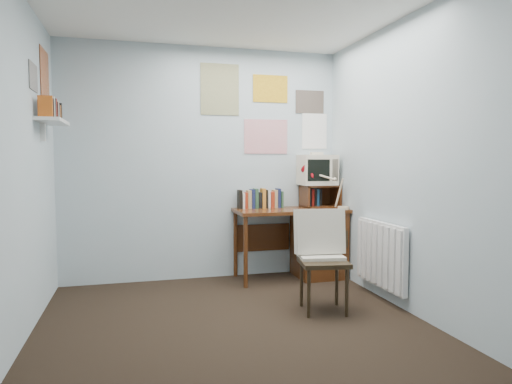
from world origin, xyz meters
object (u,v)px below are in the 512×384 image
at_px(desk_chair, 324,263).
at_px(crt_tv, 317,169).
at_px(wall_shelf, 53,121).
at_px(radiator, 381,254).
at_px(desk_lamp, 344,189).
at_px(tv_riser, 320,196).
at_px(desk, 313,240).

relative_size(desk_chair, crt_tv, 2.17).
bearing_deg(wall_shelf, radiator, -10.89).
distance_m(desk_lamp, wall_shelf, 2.91).
bearing_deg(desk_lamp, desk_chair, -105.83).
bearing_deg(crt_tv, desk_lamp, -60.59).
bearing_deg(crt_tv, tv_riser, -28.50).
bearing_deg(crt_tv, desk, -121.70).
distance_m(tv_riser, wall_shelf, 2.83).
xyz_separation_m(tv_riser, wall_shelf, (-2.69, -0.49, 0.74)).
bearing_deg(tv_riser, desk, -137.04).
height_order(desk, desk_chair, desk_chair).
bearing_deg(desk_lamp, tv_riser, 133.40).
bearing_deg(tv_riser, desk_lamp, -65.01).
bearing_deg(desk_lamp, radiator, -69.43).
distance_m(desk_chair, wall_shelf, 2.62).
distance_m(desk_chair, tv_riser, 1.39).
bearing_deg(desk, desk_lamp, -36.74).
bearing_deg(wall_shelf, desk, 8.40).
xyz_separation_m(desk, tv_riser, (0.12, 0.11, 0.48)).
height_order(desk_chair, crt_tv, crt_tv).
bearing_deg(desk_chair, desk, 81.24).
relative_size(tv_riser, crt_tv, 1.03).
bearing_deg(desk_chair, tv_riser, 77.82).
height_order(desk, tv_riser, tv_riser).
xyz_separation_m(desk_chair, tv_riser, (0.48, 1.22, 0.46)).
relative_size(desk_lamp, radiator, 0.54).
bearing_deg(wall_shelf, desk_lamp, 3.74).
distance_m(tv_riser, radiator, 1.15).
relative_size(crt_tv, radiator, 0.48).
xyz_separation_m(desk_chair, crt_tv, (0.45, 1.24, 0.77)).
height_order(crt_tv, radiator, crt_tv).
bearing_deg(desk, radiator, -72.76).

